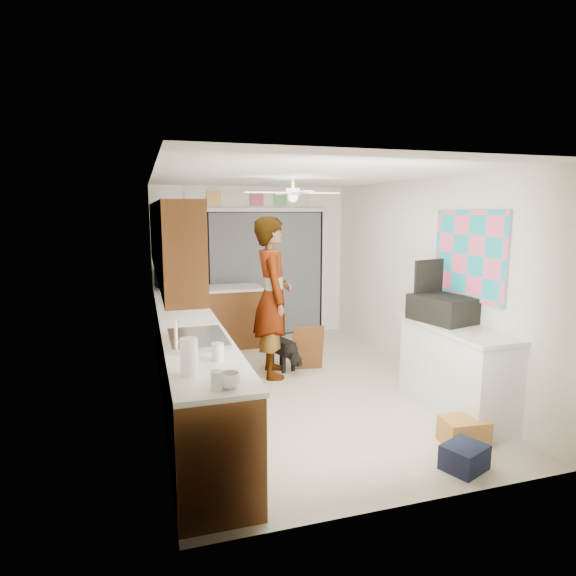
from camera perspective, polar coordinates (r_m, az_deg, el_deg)
floor at (r=5.97m, az=1.14°, el=-11.55°), size 5.00×5.00×0.00m
ceiling at (r=5.60m, az=1.23°, el=13.12°), size 5.00×5.00×0.00m
wall_back at (r=8.04m, az=-4.38°, el=3.01°), size 3.20×0.00×3.20m
wall_front at (r=3.42m, az=14.44°, el=-5.86°), size 3.20×0.00×3.20m
wall_left at (r=5.38m, az=-15.24°, el=-0.41°), size 0.00×5.00×5.00m
wall_right at (r=6.33m, az=15.08°, el=1.02°), size 0.00×5.00×5.00m
left_base_cabinets at (r=5.58m, az=-11.77°, el=-8.39°), size 0.60×4.80×0.90m
left_countertop at (r=5.46m, az=-11.83°, el=-3.67°), size 0.62×4.80×0.04m
upper_cabinets at (r=5.52m, az=-13.88°, el=5.64°), size 0.32×4.00×0.80m
sink_basin at (r=4.48m, az=-10.66°, el=-6.01°), size 0.50×0.76×0.06m
faucet at (r=4.44m, az=-13.14°, el=-4.96°), size 0.03×0.03×0.22m
peninsula_base at (r=7.60m, az=-7.16°, el=-3.53°), size 1.00×0.60×0.90m
peninsula_top at (r=7.51m, az=-7.24°, el=-0.03°), size 1.04×0.64×0.04m
back_opening_recess at (r=8.10m, az=-2.59°, el=1.65°), size 2.00×0.06×2.10m
curtain_panel at (r=8.06m, az=-2.52°, el=1.61°), size 1.90×0.03×2.05m
door_trim_left at (r=7.88m, az=-9.74°, el=1.31°), size 0.06×0.04×2.10m
door_trim_right at (r=8.38m, az=4.24°, el=1.89°), size 0.06×0.04×2.10m
door_trim_head at (r=8.00m, az=-2.59°, el=9.24°), size 2.10×0.04×0.06m
header_frame_0 at (r=7.86m, az=-8.77°, el=10.45°), size 0.22×0.02×0.22m
header_frame_2 at (r=7.99m, az=-3.71°, el=10.52°), size 0.22×0.02×0.22m
header_frame_3 at (r=8.09m, az=-0.91°, el=10.52°), size 0.22×0.02×0.22m
header_frame_4 at (r=8.21m, az=1.82°, el=10.50°), size 0.22×0.02×0.22m
route66_sign at (r=7.82m, az=-11.35°, el=10.39°), size 0.22×0.02×0.26m
right_counter_base at (r=5.41m, az=19.25°, el=-9.31°), size 0.50×1.40×0.90m
right_counter_top at (r=5.27m, az=19.43°, el=-4.47°), size 0.54×1.44×0.04m
abstract_painting at (r=5.46m, az=20.64°, el=3.70°), size 0.03×1.15×0.95m
ceiling_fan at (r=5.78m, az=0.59°, el=11.22°), size 1.14×1.14×0.24m
microwave at (r=7.43m, az=-13.11°, el=1.18°), size 0.63×0.73×0.34m
cup at (r=3.30m, az=-6.90°, el=-10.81°), size 0.18×0.18×0.11m
jar_a at (r=3.89m, az=-8.34°, el=-7.47°), size 0.11×0.11×0.14m
jar_b at (r=3.28m, az=-8.41°, el=-10.78°), size 0.10×0.10×0.13m
paper_towel_roll at (r=3.56m, az=-11.64°, el=-8.02°), size 0.14×0.14×0.28m
suitcase at (r=5.41m, az=17.89°, el=-2.34°), size 0.61×0.73×0.27m
suitcase_rim at (r=5.44m, az=17.83°, el=-3.48°), size 0.56×0.67×0.02m
suitcase_lid at (r=5.61m, az=16.33°, el=0.72°), size 0.42×0.13×0.50m
cardboard_box at (r=4.86m, az=20.11°, el=-15.66°), size 0.42×0.33×0.25m
navy_crate at (r=4.45m, az=20.18°, el=-18.31°), size 0.42×0.39×0.21m
cabinet_door_panel at (r=6.44m, az=2.36°, el=-7.09°), size 0.43×0.21×0.62m
man at (r=6.12m, az=-1.85°, el=-1.12°), size 0.59×0.80×2.04m
dog at (r=6.51m, az=-0.65°, el=-7.66°), size 0.40×0.62×0.45m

